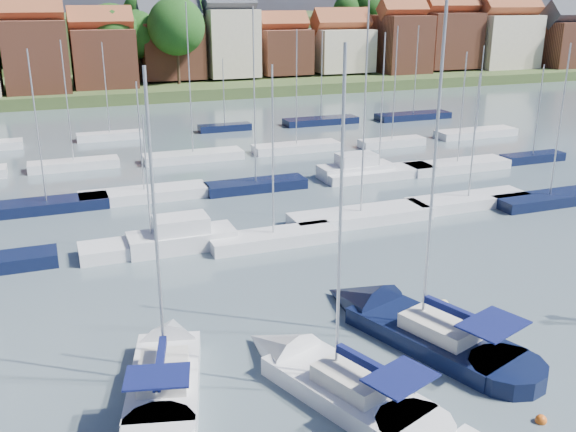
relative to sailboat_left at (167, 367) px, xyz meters
name	(u,v)px	position (x,y,z in m)	size (l,w,h in m)	color
ground	(194,170)	(9.03, 34.66, -0.36)	(260.00, 260.00, 0.00)	#485962
sailboat_left	(167,367)	(0.00, 0.00, 0.00)	(5.38, 11.11, 14.64)	silver
sailboat_centre	(321,376)	(6.09, -3.09, 0.00)	(6.89, 11.81, 15.60)	silver
sailboat_navy	(403,323)	(11.82, -0.16, -0.01)	(7.53, 13.35, 17.86)	black
buoy_d	(541,422)	(13.10, -8.58, -0.36)	(0.45, 0.45, 0.45)	#D85914
buoy_e	(444,306)	(15.25, 1.35, -0.36)	(0.52, 0.52, 0.52)	beige
marina_field	(226,176)	(10.94, 29.80, 0.07)	(79.62, 41.41, 15.93)	silver
far_shore_town	(111,50)	(11.26, 127.32, 4.25)	(212.46, 90.00, 22.27)	#41552A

